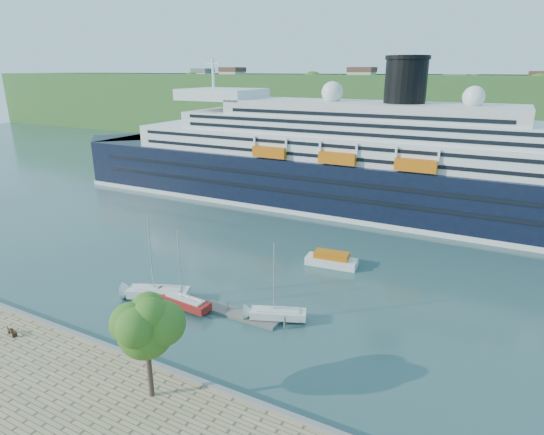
{
  "coord_description": "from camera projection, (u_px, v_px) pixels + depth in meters",
  "views": [
    {
      "loc": [
        30.37,
        -25.12,
        25.64
      ],
      "look_at": [
        0.88,
        30.0,
        5.27
      ],
      "focal_mm": 30.0,
      "sensor_mm": 36.0,
      "label": 1
    }
  ],
  "objects": [
    {
      "name": "quay_coping",
      "position": [
        110.0,
        347.0,
        42.1
      ],
      "size": [
        220.0,
        0.5,
        0.3
      ],
      "primitive_type": "cube",
      "color": "slate",
      "rests_on": "promenade"
    },
    {
      "name": "sailboat_white_far",
      "position": [
        278.0,
        285.0,
        47.34
      ],
      "size": [
        6.77,
        4.16,
        8.48
      ],
      "primitive_type": null,
      "rotation": [
        0.0,
        0.0,
        0.39
      ],
      "color": "silver",
      "rests_on": "ground"
    },
    {
      "name": "floating_pontoon",
      "position": [
        215.0,
        307.0,
        51.15
      ],
      "size": [
        15.97,
        2.07,
        0.35
      ],
      "primitive_type": null,
      "rotation": [
        0.0,
        0.0,
        -0.01
      ],
      "color": "slate",
      "rests_on": "ground"
    },
    {
      "name": "far_hillside",
      "position": [
        423.0,
        110.0,
        160.46
      ],
      "size": [
        400.0,
        50.0,
        24.0
      ],
      "primitive_type": "cube",
      "color": "#316126",
      "rests_on": "ground"
    },
    {
      "name": "park_bench",
      "position": [
        12.0,
        331.0,
        44.19
      ],
      "size": [
        1.49,
        0.91,
        0.89
      ],
      "primitive_type": null,
      "rotation": [
        0.0,
        0.0,
        -0.26
      ],
      "color": "#482414",
      "rests_on": "promenade"
    },
    {
      "name": "promenade_tree",
      "position": [
        147.0,
        343.0,
        34.64
      ],
      "size": [
        5.76,
        5.76,
        9.54
      ],
      "primitive_type": null,
      "color": "#2C5A17",
      "rests_on": "promenade"
    },
    {
      "name": "sailboat_white_near",
      "position": [
        156.0,
        261.0,
        51.46
      ],
      "size": [
        7.99,
        5.0,
        10.03
      ],
      "primitive_type": null,
      "rotation": [
        0.0,
        0.0,
        0.4
      ],
      "color": "silver",
      "rests_on": "ground"
    },
    {
      "name": "tender_launch",
      "position": [
        331.0,
        259.0,
        62.17
      ],
      "size": [
        7.28,
        3.14,
        1.95
      ],
      "primitive_type": null,
      "rotation": [
        0.0,
        0.0,
        0.1
      ],
      "color": "#CD610C",
      "rests_on": "ground"
    },
    {
      "name": "sailboat_red",
      "position": [
        183.0,
        274.0,
        49.62
      ],
      "size": [
        6.97,
        2.37,
        8.85
      ],
      "primitive_type": null,
      "rotation": [
        0.0,
        0.0,
        -0.07
      ],
      "color": "maroon",
      "rests_on": "ground"
    },
    {
      "name": "ground",
      "position": [
        113.0,
        357.0,
        42.63
      ],
      "size": [
        400.0,
        400.0,
        0.0
      ],
      "primitive_type": "plane",
      "color": "#2A4A48",
      "rests_on": "ground"
    },
    {
      "name": "cruise_ship",
      "position": [
        331.0,
        134.0,
        85.9
      ],
      "size": [
        125.12,
        19.65,
        28.05
      ],
      "primitive_type": null,
      "rotation": [
        0.0,
        0.0,
        0.01
      ],
      "color": "black",
      "rests_on": "ground"
    }
  ]
}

